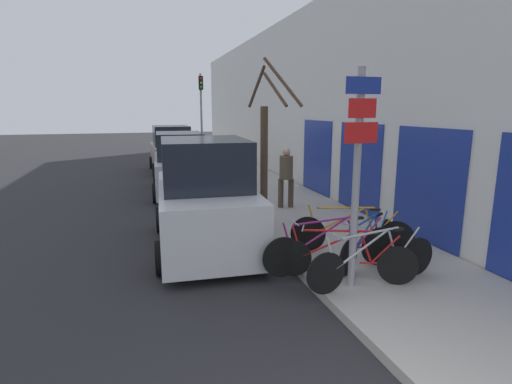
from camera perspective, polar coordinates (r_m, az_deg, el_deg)
name	(u,v)px	position (r m, az deg, el deg)	size (l,w,h in m)	color
ground_plane	(191,198)	(13.77, -9.32, -0.85)	(80.00, 80.00, 0.00)	#28282B
sidewalk_curb	(243,179)	(16.94, -1.82, 1.93)	(3.20, 32.00, 0.15)	#ADA89E
building_facade	(284,103)	(17.12, 4.01, 12.59)	(0.23, 32.00, 6.50)	silver
signpost	(357,171)	(6.33, 14.24, 2.94)	(0.57, 0.14, 3.43)	#939399
bicycle_0	(374,261)	(6.86, 16.49, -9.44)	(2.49, 0.46, 0.93)	black
bicycle_1	(344,258)	(6.88, 12.43, -9.23)	(2.11, 1.15, 0.90)	black
bicycle_2	(333,248)	(7.23, 10.90, -7.89)	(2.60, 0.44, 0.98)	black
bicycle_3	(368,242)	(7.83, 15.78, -6.89)	(1.92, 1.33, 0.87)	black
bicycle_4	(351,233)	(8.15, 13.44, -5.78)	(2.15, 1.14, 0.97)	black
parked_car_0	(205,200)	(8.62, -7.33, -1.12)	(2.29, 4.36, 2.37)	silver
parked_car_1	(180,166)	(14.46, -10.82, 3.66)	(2.10, 4.55, 2.17)	#B2B7BC
parked_car_2	(172,151)	(19.60, -11.98, 5.71)	(2.02, 4.21, 2.20)	gray
pedestrian_near	(286,173)	(11.53, 4.33, 2.67)	(0.45, 0.39, 1.74)	#4C3D2D
pedestrian_far	(233,153)	(17.08, -3.33, 5.63)	(0.45, 0.38, 1.73)	#4C3D2D
street_tree	(265,152)	(9.81, 1.34, 5.71)	(0.80, 1.84, 4.02)	#4C3828
traffic_light	(201,108)	(20.10, -7.82, 11.85)	(0.20, 0.30, 4.50)	#939399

